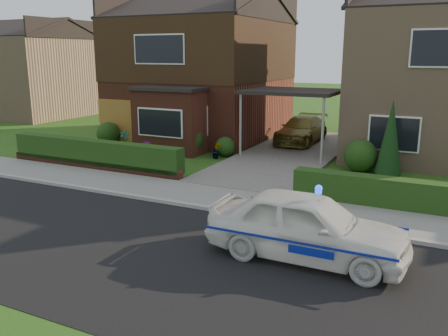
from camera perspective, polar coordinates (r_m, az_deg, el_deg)
The scene contains 22 objects.
ground at distance 10.90m, azimuth -10.88°, elevation -9.49°, with size 120.00×120.00×0.00m, color #1F5015.
road at distance 10.90m, azimuth -10.88°, elevation -9.49°, with size 60.00×6.00×0.02m, color black.
kerb at distance 13.27m, azimuth -2.98°, elevation -4.72°, with size 60.00×0.16×0.12m, color #9E9993.
sidewalk at distance 14.16m, azimuth -0.91°, elevation -3.56°, with size 60.00×2.00×0.10m, color slate.
driveway at distance 20.35m, azimuth 7.96°, elevation 1.68°, with size 3.80×12.00×0.12m, color #666059.
house_left at distance 24.89m, azimuth -2.58°, elevation 12.67°, with size 7.50×9.53×7.25m.
carport_link at distance 19.93m, azimuth 8.17°, elevation 8.97°, with size 3.80×3.00×2.77m.
garage_door at distance 23.19m, azimuth -12.62°, elevation 5.44°, with size 2.20×0.10×2.10m, color brown.
dwarf_wall at distance 18.29m, azimuth -15.54°, elevation 0.34°, with size 7.70×0.25×0.36m, color brown.
hedge_left at distance 18.44m, azimuth -15.20°, elevation -0.11°, with size 7.50×0.55×0.90m, color black.
hedge_right at distance 13.95m, azimuth 23.47°, elevation -5.21°, with size 7.50×0.55×0.80m, color black.
shrub_left_far at distance 23.08m, azimuth -13.76°, elevation 4.05°, with size 1.08×1.08×1.08m, color black.
shrub_left_mid at distance 20.32m, azimuth -4.31°, elevation 3.49°, with size 1.32×1.32×1.32m, color black.
shrub_left_near at distance 19.88m, azimuth 0.13°, elevation 2.59°, with size 0.84×0.84×0.84m, color black.
shrub_right_near at distance 17.96m, azimuth 16.12°, elevation 1.43°, with size 1.20×1.20×1.20m, color black.
conifer_a at distance 17.50m, azimuth 19.37°, elevation 3.21°, with size 0.90×0.90×2.60m, color black.
neighbour_left at distance 35.49m, azimuth -21.72°, elevation 10.08°, with size 6.50×7.00×5.20m, color tan.
police_car at distance 10.12m, azimuth 9.93°, elevation -6.94°, with size 3.87×4.21×1.60m.
driveway_car at distance 22.70m, azimuth 9.32°, elevation 4.57°, with size 1.68×4.14×1.20m, color brown.
potted_plant_a at distance 21.87m, azimuth -11.83°, elevation 3.28°, with size 0.43×0.29×0.81m, color gray.
potted_plant_b at distance 19.42m, azimuth -0.91°, elevation 2.10°, with size 0.38×0.31×0.69m, color gray.
potted_plant_c at distance 19.12m, azimuth -9.22°, elevation 1.92°, with size 0.45×0.45×0.81m, color gray.
Camera 1 is at (6.16, -7.93, 4.25)m, focal length 38.00 mm.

